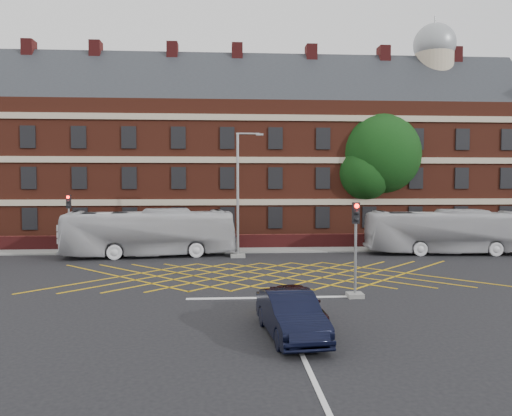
{
  "coord_description": "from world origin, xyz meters",
  "views": [
    {
      "loc": [
        -2.34,
        -25.44,
        5.18
      ],
      "look_at": [
        -0.57,
        1.5,
        3.77
      ],
      "focal_mm": 35.0,
      "sensor_mm": 36.0,
      "label": 1
    }
  ],
  "objects": [
    {
      "name": "far_pavement",
      "position": [
        0.0,
        12.0,
        0.06
      ],
      "size": [
        60.0,
        3.0,
        0.12
      ],
      "primitive_type": "cube",
      "color": "slate",
      "rests_on": "ground"
    },
    {
      "name": "stop_line",
      "position": [
        0.0,
        -3.5,
        0.01
      ],
      "size": [
        8.0,
        0.3,
        0.02
      ],
      "primitive_type": "cube",
      "color": "silver",
      "rests_on": "ground"
    },
    {
      "name": "traffic_light_far",
      "position": [
        -13.15,
        10.18,
        1.76
      ],
      "size": [
        0.7,
        0.7,
        4.27
      ],
      "color": "slate",
      "rests_on": "ground"
    },
    {
      "name": "bus_right",
      "position": [
        13.69,
        9.33,
        1.6
      ],
      "size": [
        11.64,
        3.64,
        3.19
      ],
      "primitive_type": "imported",
      "rotation": [
        0.0,
        0.0,
        1.49
      ],
      "color": "#BAB9BE",
      "rests_on": "ground"
    },
    {
      "name": "bus_left",
      "position": [
        -7.45,
        9.49,
        1.65
      ],
      "size": [
        12.09,
        4.14,
        3.3
      ],
      "primitive_type": "imported",
      "rotation": [
        0.0,
        0.0,
        1.69
      ],
      "color": "silver",
      "rests_on": "ground"
    },
    {
      "name": "car_navy",
      "position": [
        -0.09,
        -9.13,
        0.75
      ],
      "size": [
        2.1,
        4.7,
        1.5
      ],
      "primitive_type": "imported",
      "rotation": [
        0.0,
        0.0,
        0.11
      ],
      "color": "black",
      "rests_on": "ground"
    },
    {
      "name": "deciduous_tree",
      "position": [
        11.15,
        17.34,
        7.06
      ],
      "size": [
        7.53,
        7.25,
        11.21
      ],
      "color": "black",
      "rests_on": "ground"
    },
    {
      "name": "ground",
      "position": [
        0.0,
        0.0,
        0.0
      ],
      "size": [
        120.0,
        120.0,
        0.0
      ],
      "primitive_type": "plane",
      "color": "black",
      "rests_on": "ground"
    },
    {
      "name": "box_junction_hatching",
      "position": [
        0.0,
        2.0,
        0.01
      ],
      "size": [
        8.22,
        8.22,
        0.02
      ],
      "primitive_type": "cube",
      "rotation": [
        0.0,
        0.0,
        0.79
      ],
      "color": "#CC990C",
      "rests_on": "ground"
    },
    {
      "name": "traffic_light_near",
      "position": [
        3.55,
        -3.66,
        1.76
      ],
      "size": [
        0.7,
        0.7,
        4.27
      ],
      "color": "slate",
      "rests_on": "ground"
    },
    {
      "name": "car_maroon",
      "position": [
        0.3,
        -7.47,
        0.68
      ],
      "size": [
        2.11,
        4.16,
        1.36
      ],
      "primitive_type": "imported",
      "rotation": [
        0.0,
        0.0,
        0.13
      ],
      "color": "black",
      "rests_on": "ground"
    },
    {
      "name": "boundary_wall",
      "position": [
        0.0,
        13.0,
        0.55
      ],
      "size": [
        56.0,
        0.5,
        1.1
      ],
      "primitive_type": "cube",
      "color": "#531616",
      "rests_on": "ground"
    },
    {
      "name": "victorian_building",
      "position": [
        0.25,
        22.0,
        7.84
      ],
      "size": [
        51.0,
        12.17,
        20.4
      ],
      "color": "#582316",
      "rests_on": "ground"
    },
    {
      "name": "utility_cabinet",
      "position": [
        -0.6,
        -5.81,
        0.46
      ],
      "size": [
        0.49,
        0.38,
        0.93
      ],
      "primitive_type": "cube",
      "color": "#E8AC0D",
      "rests_on": "ground"
    },
    {
      "name": "street_lamp",
      "position": [
        -1.28,
        8.73,
        2.9
      ],
      "size": [
        2.25,
        1.0,
        8.53
      ],
      "color": "slate",
      "rests_on": "ground"
    },
    {
      "name": "centre_line",
      "position": [
        0.0,
        -10.0,
        0.01
      ],
      "size": [
        0.15,
        14.0,
        0.02
      ],
      "primitive_type": "cube",
      "color": "silver",
      "rests_on": "ground"
    },
    {
      "name": "direction_signs",
      "position": [
        -13.61,
        10.67,
        1.38
      ],
      "size": [
        1.1,
        0.16,
        2.2
      ],
      "color": "gray",
      "rests_on": "ground"
    }
  ]
}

